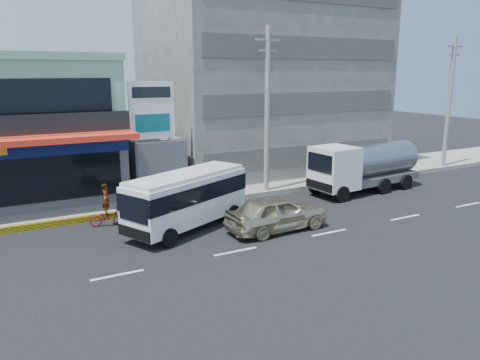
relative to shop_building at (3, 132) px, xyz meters
name	(u,v)px	position (x,y,z in m)	size (l,w,h in m)	color
ground	(236,251)	(8.00, -13.95, -4.00)	(120.00, 120.00, 0.00)	black
sidewalk	(236,187)	(13.00, -4.45, -3.85)	(70.00, 5.00, 0.30)	gray
shop_building	(3,132)	(0.00, 0.00, 0.00)	(12.40, 11.70, 8.00)	#48484D
concrete_building	(260,77)	(18.00, 1.05, 3.00)	(16.00, 12.00, 14.00)	gray
gap_structure	(148,163)	(8.00, -1.95, -2.25)	(3.00, 6.00, 3.50)	#48484D
satellite_dish	(152,136)	(8.00, -2.95, -0.42)	(1.50, 1.50, 0.15)	slate
billboard	(152,117)	(7.50, -4.75, 0.93)	(2.60, 0.18, 6.90)	gray
utility_pole_near	(267,111)	(14.00, -6.55, 1.15)	(1.60, 0.30, 10.00)	#999993
utility_pole_far	(449,102)	(30.00, -6.55, 1.15)	(1.60, 0.30, 10.00)	#999993
minibus	(187,196)	(7.32, -10.24, -2.35)	(6.88, 4.70, 2.77)	white
sedan	(277,213)	(11.00, -12.45, -3.14)	(2.04, 5.06, 1.72)	beige
tanker_truck	(362,166)	(19.67, -8.77, -2.35)	(7.93, 3.03, 3.06)	white
motorcycle_rider	(107,212)	(4.00, -7.97, -3.29)	(1.75, 0.86, 2.15)	maroon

